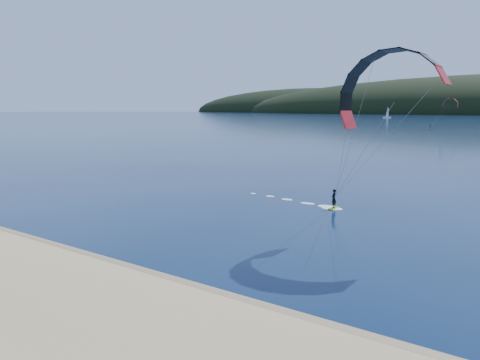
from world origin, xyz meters
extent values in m
plane|color=#071937|center=(0.00, 0.00, 0.00)|extent=(1800.00, 1800.00, 0.00)
cube|color=#82664B|center=(0.00, 4.50, 0.05)|extent=(220.00, 2.50, 0.10)
ellipsoid|color=black|center=(-380.00, 780.00, 0.00)|extent=(520.00, 220.00, 90.00)
cube|color=#B0C517|center=(1.09, 26.91, 0.05)|extent=(0.49, 1.44, 0.08)
imported|color=black|center=(1.09, 26.91, 0.97)|extent=(0.44, 0.65, 1.77)
cylinder|color=gray|center=(4.77, 23.44, 5.42)|extent=(0.02, 0.02, 12.41)
cube|color=#B0C517|center=(-31.61, 206.32, 0.04)|extent=(0.95, 1.28, 0.07)
imported|color=black|center=(-31.61, 206.32, 0.84)|extent=(0.87, 0.93, 1.53)
cylinder|color=gray|center=(-27.11, 203.34, 5.61)|extent=(0.02, 0.02, 13.50)
cube|color=white|center=(-113.18, 402.06, 0.43)|extent=(7.22, 3.77, 1.20)
cylinder|color=white|center=(-113.18, 402.06, 5.16)|extent=(0.17, 0.17, 9.47)
cube|color=white|center=(-113.14, 403.27, 5.16)|extent=(0.57, 2.19, 6.88)
cube|color=white|center=(-113.14, 400.68, 3.44)|extent=(0.45, 1.69, 4.30)
camera|label=1|loc=(17.86, -11.74, 9.22)|focal=34.35mm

